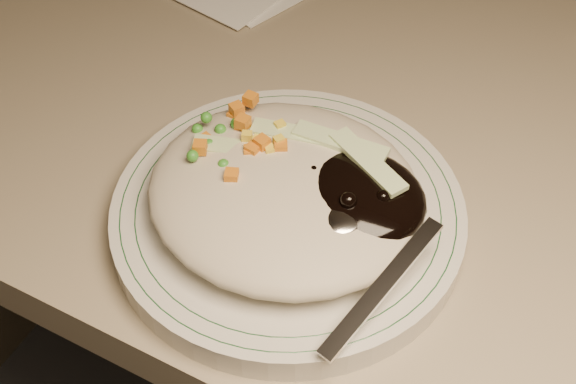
% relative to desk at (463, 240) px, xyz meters
% --- Properties ---
extents(desk, '(1.40, 0.70, 0.74)m').
position_rel_desk_xyz_m(desk, '(0.00, 0.00, 0.00)').
color(desk, gray).
rests_on(desk, ground).
extents(plate, '(0.25, 0.25, 0.02)m').
position_rel_desk_xyz_m(plate, '(-0.09, -0.21, 0.21)').
color(plate, silver).
rests_on(plate, desk).
extents(plate_rim, '(0.24, 0.24, 0.00)m').
position_rel_desk_xyz_m(plate_rim, '(-0.09, -0.21, 0.22)').
color(plate_rim, '#144723').
rests_on(plate_rim, plate).
extents(meal, '(0.20, 0.19, 0.05)m').
position_rel_desk_xyz_m(meal, '(-0.09, -0.22, 0.24)').
color(meal, '#ADA48C').
rests_on(meal, plate).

